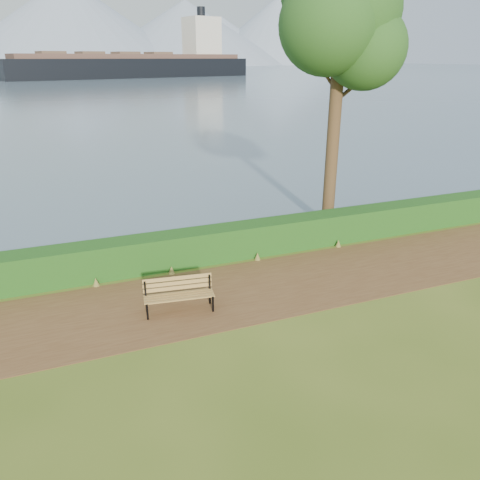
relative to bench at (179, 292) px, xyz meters
name	(u,v)px	position (x,y,z in m)	size (l,w,h in m)	color
ground	(232,299)	(1.42, 0.04, -0.49)	(140.00, 140.00, 0.00)	#475B1A
path	(228,294)	(1.42, 0.34, -0.48)	(40.00, 3.40, 0.01)	brown
hedge	(202,246)	(1.42, 2.64, 0.01)	(32.00, 0.85, 1.00)	#134313
water	(52,70)	(1.42, 260.04, -0.48)	(700.00, 510.00, 0.00)	#4B6179
mountains	(30,26)	(-7.76, 406.09, 27.21)	(585.00, 190.00, 70.00)	#7B8BA4
bench	(179,292)	(0.00, 0.00, 0.00)	(1.74, 0.72, 0.85)	black
tree	(342,19)	(6.67, 4.02, 6.48)	(4.54, 4.02, 9.37)	#392717
cargo_ship	(143,66)	(26.41, 144.87, 2.98)	(77.10, 30.93, 23.23)	black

